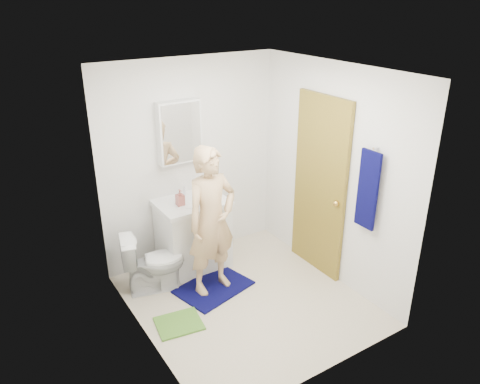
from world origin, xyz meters
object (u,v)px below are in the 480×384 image
Objects in this scene: towel at (368,190)px; toilet at (154,262)px; toothbrush_cup at (205,190)px; vanity_cabinet at (193,236)px; man at (212,221)px; medicine_cabinet at (179,132)px; soap_dispenser at (180,198)px.

toilet is (-1.76, 1.30, -0.91)m from towel.
toothbrush_cup is (-0.95, 1.58, -0.35)m from towel.
vanity_cabinet is 0.69m from man.
medicine_cabinet is at bearing 90.00° from vanity_cabinet.
toilet is at bearing -161.99° from vanity_cabinet.
man is (-0.27, -0.62, -0.07)m from toothbrush_cup.
medicine_cabinet is 1.08m from man.
toilet is 3.64× the size of soap_dispenser.
toothbrush_cup is at bearing -30.27° from medicine_cabinet.
towel is (1.18, -1.48, 0.85)m from vanity_cabinet.
medicine_cabinet reaches higher than toothbrush_cup.
towel reaches higher than toothbrush_cup.
towel is 1.99m from soap_dispenser.
toothbrush_cup is at bearing 21.74° from vanity_cabinet.
toilet is at bearing -144.47° from medicine_cabinet.
man is (-0.04, -0.76, -0.77)m from medicine_cabinet.
medicine_cabinet is 0.87× the size of towel.
towel is 1.87m from toothbrush_cup.
towel reaches higher than vanity_cabinet.
toilet is 5.38× the size of toothbrush_cup.
man is at bearing 141.90° from towel.
man reaches higher than toothbrush_cup.
towel is at bearing -47.37° from soap_dispenser.
vanity_cabinet is at bearing 128.47° from towel.
medicine_cabinet is at bearing -40.03° from toilet.
vanity_cabinet is 0.56m from toothbrush_cup.
towel reaches higher than soap_dispenser.
towel is 2.37m from toilet.
toilet is at bearing -160.91° from toothbrush_cup.
towel is 1.60m from man.
vanity_cabinet is 1.00× the size of towel.
medicine_cabinet is at bearing 79.78° from man.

